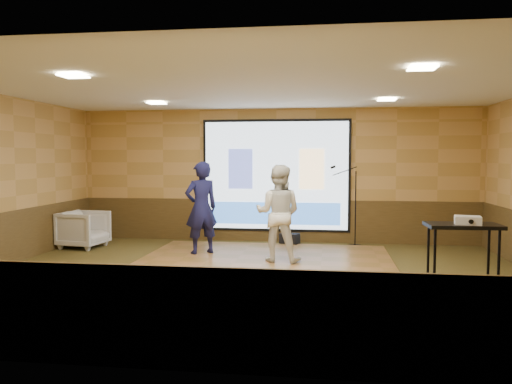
# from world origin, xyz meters

# --- Properties ---
(ground) EXTENTS (9.00, 9.00, 0.00)m
(ground) POSITION_xyz_m (0.00, 0.00, 0.00)
(ground) COLOR #2A3317
(ground) RESTS_ON ground
(room_shell) EXTENTS (9.04, 7.04, 3.02)m
(room_shell) POSITION_xyz_m (0.00, 0.00, 2.09)
(room_shell) COLOR tan
(room_shell) RESTS_ON ground
(wainscot_back) EXTENTS (9.00, 0.04, 0.95)m
(wainscot_back) POSITION_xyz_m (0.00, 3.48, 0.47)
(wainscot_back) COLOR #443216
(wainscot_back) RESTS_ON ground
(wainscot_front) EXTENTS (9.00, 0.04, 0.95)m
(wainscot_front) POSITION_xyz_m (0.00, -3.48, 0.47)
(wainscot_front) COLOR #443216
(wainscot_front) RESTS_ON ground
(projector_screen) EXTENTS (3.32, 0.06, 2.52)m
(projector_screen) POSITION_xyz_m (0.00, 3.44, 1.47)
(projector_screen) COLOR black
(projector_screen) RESTS_ON room_shell
(downlight_nw) EXTENTS (0.32, 0.32, 0.02)m
(downlight_nw) POSITION_xyz_m (-2.20, 1.80, 2.97)
(downlight_nw) COLOR #FFEDBF
(downlight_nw) RESTS_ON room_shell
(downlight_ne) EXTENTS (0.32, 0.32, 0.02)m
(downlight_ne) POSITION_xyz_m (2.20, 1.80, 2.97)
(downlight_ne) COLOR #FFEDBF
(downlight_ne) RESTS_ON room_shell
(downlight_sw) EXTENTS (0.32, 0.32, 0.02)m
(downlight_sw) POSITION_xyz_m (-2.20, -1.50, 2.97)
(downlight_sw) COLOR #FFEDBF
(downlight_sw) RESTS_ON room_shell
(downlight_se) EXTENTS (0.32, 0.32, 0.02)m
(downlight_se) POSITION_xyz_m (2.20, -1.50, 2.97)
(downlight_se) COLOR #FFEDBF
(downlight_se) RESTS_ON room_shell
(dance_floor) EXTENTS (4.67, 3.58, 0.03)m
(dance_floor) POSITION_xyz_m (0.00, 1.30, 0.02)
(dance_floor) COLOR olive
(dance_floor) RESTS_ON ground
(player_left) EXTENTS (0.78, 0.72, 1.80)m
(player_left) POSITION_xyz_m (-1.30, 1.73, 0.93)
(player_left) COLOR #13143D
(player_left) RESTS_ON dance_floor
(player_right) EXTENTS (0.92, 0.76, 1.74)m
(player_right) POSITION_xyz_m (0.25, 1.18, 0.91)
(player_right) COLOR silver
(player_right) RESTS_ON dance_floor
(av_table) EXTENTS (0.96, 0.51, 1.01)m
(av_table) POSITION_xyz_m (2.93, -0.70, 0.72)
(av_table) COLOR black
(av_table) RESTS_ON ground
(projector) EXTENTS (0.38, 0.33, 0.11)m
(projector) POSITION_xyz_m (2.97, -0.75, 1.07)
(projector) COLOR silver
(projector) RESTS_ON av_table
(mic_stand) EXTENTS (0.68, 0.28, 1.74)m
(mic_stand) POSITION_xyz_m (1.69, 3.11, 0.49)
(mic_stand) COLOR black
(mic_stand) RESTS_ON ground
(banquet_chair) EXTENTS (0.96, 0.94, 0.78)m
(banquet_chair) POSITION_xyz_m (-3.96, 2.18, 0.39)
(banquet_chair) COLOR gray
(banquet_chair) RESTS_ON ground
(duffel_bag) EXTENTS (0.46, 0.37, 0.25)m
(duffel_bag) POSITION_xyz_m (0.34, 3.09, 0.13)
(duffel_bag) COLOR black
(duffel_bag) RESTS_ON ground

